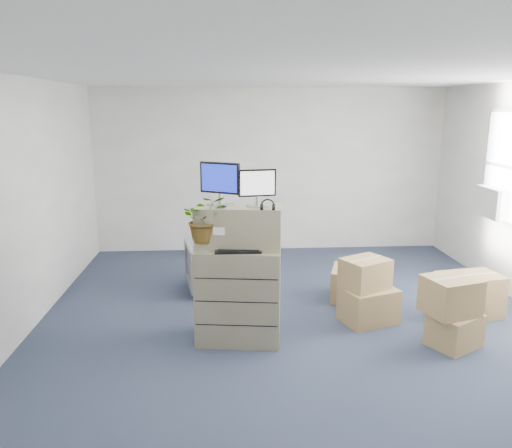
{
  "coord_description": "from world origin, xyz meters",
  "views": [
    {
      "loc": [
        -0.8,
        -5.06,
        2.46
      ],
      "look_at": [
        -0.45,
        0.4,
        1.18
      ],
      "focal_mm": 35.0,
      "sensor_mm": 36.0,
      "label": 1
    }
  ],
  "objects_px": {
    "keyboard": "(238,250)",
    "potted_plant": "(205,225)",
    "office_chair": "(215,264)",
    "monitor_right": "(257,186)",
    "filing_cabinet_lower": "(239,294)",
    "water_bottle": "(244,235)",
    "monitor_left": "(220,181)"
  },
  "relations": [
    {
      "from": "keyboard",
      "to": "potted_plant",
      "type": "relative_size",
      "value": 0.83
    },
    {
      "from": "office_chair",
      "to": "keyboard",
      "type": "bearing_deg",
      "value": 89.47
    },
    {
      "from": "monitor_right",
      "to": "office_chair",
      "type": "relative_size",
      "value": 0.51
    },
    {
      "from": "office_chair",
      "to": "filing_cabinet_lower",
      "type": "bearing_deg",
      "value": 90.53
    },
    {
      "from": "monitor_right",
      "to": "potted_plant",
      "type": "relative_size",
      "value": 0.68
    },
    {
      "from": "monitor_right",
      "to": "keyboard",
      "type": "distance_m",
      "value": 0.69
    },
    {
      "from": "monitor_right",
      "to": "water_bottle",
      "type": "relative_size",
      "value": 1.62
    },
    {
      "from": "filing_cabinet_lower",
      "to": "monitor_right",
      "type": "height_order",
      "value": "monitor_right"
    },
    {
      "from": "filing_cabinet_lower",
      "to": "office_chair",
      "type": "bearing_deg",
      "value": 108.04
    },
    {
      "from": "monitor_right",
      "to": "filing_cabinet_lower",
      "type": "bearing_deg",
      "value": 169.21
    },
    {
      "from": "keyboard",
      "to": "office_chair",
      "type": "xyz_separation_m",
      "value": [
        -0.28,
        1.65,
        -0.66
      ]
    },
    {
      "from": "keyboard",
      "to": "filing_cabinet_lower",
      "type": "bearing_deg",
      "value": 88.39
    },
    {
      "from": "filing_cabinet_lower",
      "to": "monitor_left",
      "type": "distance_m",
      "value": 1.22
    },
    {
      "from": "monitor_left",
      "to": "water_bottle",
      "type": "distance_m",
      "value": 0.62
    },
    {
      "from": "monitor_left",
      "to": "monitor_right",
      "type": "xyz_separation_m",
      "value": [
        0.38,
        -0.1,
        -0.04
      ]
    },
    {
      "from": "monitor_left",
      "to": "monitor_right",
      "type": "relative_size",
      "value": 1.15
    },
    {
      "from": "keyboard",
      "to": "potted_plant",
      "type": "xyz_separation_m",
      "value": [
        -0.34,
        0.1,
        0.25
      ]
    },
    {
      "from": "filing_cabinet_lower",
      "to": "keyboard",
      "type": "bearing_deg",
      "value": -85.03
    },
    {
      "from": "filing_cabinet_lower",
      "to": "office_chair",
      "type": "distance_m",
      "value": 1.54
    },
    {
      "from": "filing_cabinet_lower",
      "to": "monitor_left",
      "type": "relative_size",
      "value": 2.3
    },
    {
      "from": "monitor_right",
      "to": "water_bottle",
      "type": "bearing_deg",
      "value": 142.17
    },
    {
      "from": "monitor_left",
      "to": "keyboard",
      "type": "relative_size",
      "value": 0.94
    },
    {
      "from": "filing_cabinet_lower",
      "to": "potted_plant",
      "type": "height_order",
      "value": "potted_plant"
    },
    {
      "from": "keyboard",
      "to": "office_chair",
      "type": "height_order",
      "value": "keyboard"
    },
    {
      "from": "monitor_left",
      "to": "potted_plant",
      "type": "distance_m",
      "value": 0.47
    },
    {
      "from": "keyboard",
      "to": "office_chair",
      "type": "distance_m",
      "value": 1.8
    },
    {
      "from": "filing_cabinet_lower",
      "to": "office_chair",
      "type": "xyz_separation_m",
      "value": [
        -0.28,
        1.51,
        -0.13
      ]
    },
    {
      "from": "keyboard",
      "to": "potted_plant",
      "type": "height_order",
      "value": "potted_plant"
    },
    {
      "from": "monitor_right",
      "to": "water_bottle",
      "type": "height_order",
      "value": "monitor_right"
    },
    {
      "from": "monitor_right",
      "to": "water_bottle",
      "type": "xyz_separation_m",
      "value": [
        -0.14,
        0.08,
        -0.54
      ]
    },
    {
      "from": "keyboard",
      "to": "monitor_right",
      "type": "bearing_deg",
      "value": 32.69
    },
    {
      "from": "filing_cabinet_lower",
      "to": "office_chair",
      "type": "height_order",
      "value": "filing_cabinet_lower"
    }
  ]
}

